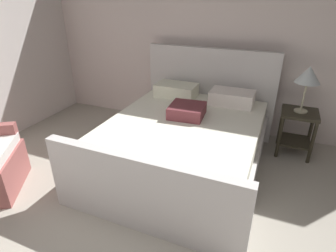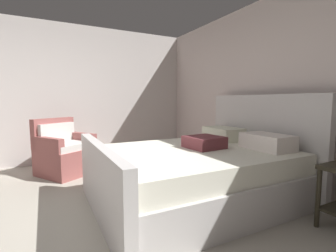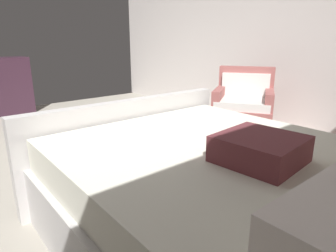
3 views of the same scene
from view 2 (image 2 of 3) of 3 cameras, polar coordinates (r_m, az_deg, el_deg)
ground_plane at (r=2.60m, az=-33.45°, el=-22.54°), size 5.47×6.33×0.02m
wall_back at (r=3.72m, az=24.50°, el=7.35°), size 5.59×0.12×2.63m
wall_side_left at (r=5.09m, az=-31.24°, el=6.52°), size 0.12×6.45×2.63m
bed at (r=2.99m, az=7.08°, el=-10.35°), size 1.89×2.30×1.27m
armchair at (r=4.33m, az=-23.11°, el=-5.74°), size 1.00×1.00×0.90m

